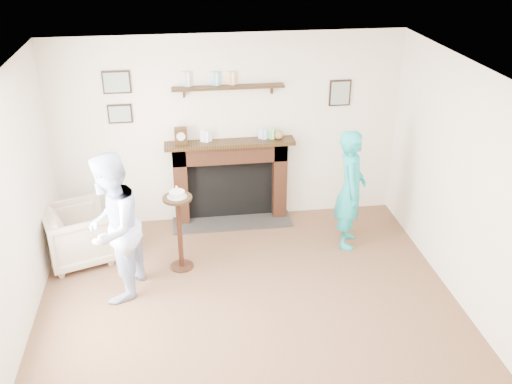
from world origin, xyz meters
TOP-DOWN VIEW (x-y plane):
  - ground at (0.00, 0.00)m, footprint 5.00×5.00m
  - room_shell at (-0.00, 0.69)m, footprint 4.54×5.02m
  - armchair at (-1.90, 1.66)m, footprint 0.96×0.95m
  - man at (-1.39, 0.89)m, footprint 0.82×0.94m
  - woman at (1.39, 1.57)m, footprint 0.51×0.63m
  - pedestal_table at (-0.70, 1.31)m, footprint 0.33×0.33m

SIDE VIEW (x-z plane):
  - ground at x=0.00m, z-range 0.00..0.00m
  - armchair at x=-1.90m, z-range -0.35..0.35m
  - man at x=-1.39m, z-range -0.83..0.83m
  - woman at x=1.39m, z-range -0.76..0.76m
  - pedestal_table at x=-0.70m, z-range 0.12..1.19m
  - room_shell at x=0.00m, z-range 0.36..2.88m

